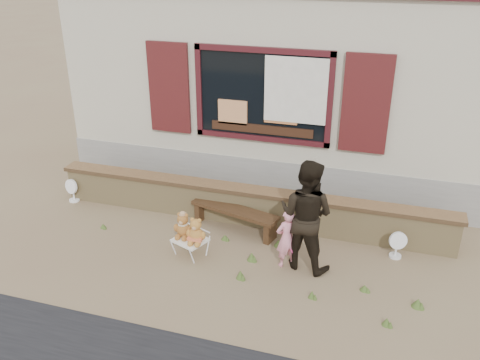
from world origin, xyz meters
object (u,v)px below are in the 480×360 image
(folding_chair, at_px, (190,240))
(teddy_bear_right, at_px, (196,230))
(child, at_px, (287,238))
(adult, at_px, (306,215))
(teddy_bear_left, at_px, (183,224))
(bench, at_px, (235,214))

(folding_chair, relative_size, teddy_bear_right, 1.38)
(child, xyz_separation_m, adult, (0.26, 0.09, 0.39))
(folding_chair, height_order, teddy_bear_left, teddy_bear_left)
(bench, xyz_separation_m, child, (1.08, -0.79, 0.18))
(teddy_bear_left, height_order, teddy_bear_right, teddy_bear_right)
(teddy_bear_right, bearing_deg, adult, 32.00)
(adult, bearing_deg, teddy_bear_left, 20.41)
(folding_chair, xyz_separation_m, adult, (1.76, 0.25, 0.61))
(adult, bearing_deg, folding_chair, 22.49)
(adult, bearing_deg, teddy_bear_right, 24.88)
(bench, xyz_separation_m, teddy_bear_right, (-0.30, -1.01, 0.21))
(teddy_bear_left, bearing_deg, child, 25.43)
(teddy_bear_right, bearing_deg, folding_chair, 180.00)
(bench, relative_size, teddy_bear_left, 3.83)
(child, distance_m, adult, 0.48)
(teddy_bear_right, bearing_deg, bench, 94.97)
(folding_chair, xyz_separation_m, teddy_bear_left, (-0.13, 0.05, 0.24))
(teddy_bear_left, xyz_separation_m, child, (1.64, 0.11, -0.03))
(teddy_bear_left, bearing_deg, adult, 27.52)
(bench, distance_m, child, 1.35)
(bench, bearing_deg, teddy_bear_left, -107.12)
(child, height_order, adult, adult)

